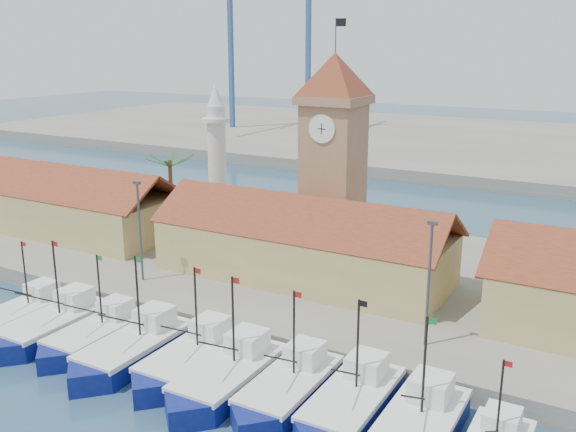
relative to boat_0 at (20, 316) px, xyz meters
The scene contains 19 objects.
ground 16.73m from the boat_0, ahead, with size 400.00×400.00×0.00m, color navy.
quay 27.16m from the boat_0, 52.49° to the left, with size 140.00×32.00×1.50m, color gray.
terminal 108.81m from the boat_0, 81.26° to the left, with size 240.00×80.00×2.00m, color gray.
boat_0 is the anchor object (origin of this frame).
boat_1 4.12m from the boat_0, ahead, with size 3.87×10.59×8.01m.
boat_2 8.15m from the boat_0, ahead, with size 3.56×9.75×7.38m.
boat_3 12.29m from the boat_0, ahead, with size 3.92×10.74×8.13m.
boat_4 16.80m from the boat_0, ahead, with size 3.78×10.34×7.83m.
boat_5 20.39m from the boat_0, ahead, with size 3.90×10.68×8.08m.
boat_6 24.53m from the boat_0, ahead, with size 3.70×10.13×7.66m.
boat_7 28.73m from the boat_0, ahead, with size 3.78×10.34×7.83m.
hall_left 23.61m from the boat_0, 131.39° to the left, with size 31.20×10.13×7.61m.
hall_center 24.33m from the boat_0, 46.69° to the left, with size 27.04×10.13×7.61m.
clock_tower 30.88m from the boat_0, 54.91° to the left, with size 5.80×5.80×22.70m.
minaret 27.12m from the boat_0, 86.56° to the left, with size 3.00×3.00×16.30m.
palm_tree 24.42m from the boat_0, 98.37° to the left, with size 5.60×5.03×8.39m.
lamp_posts 20.35m from the boat_0, 29.26° to the left, with size 80.70×0.25×9.03m.
crane_blue_far 111.13m from the boat_0, 115.62° to the left, with size 1.00×36.61×42.81m.
crane_blue_near 111.14m from the boat_0, 105.64° to the left, with size 1.00×33.87×44.54m.
Camera 1 is at (25.77, -28.63, 22.07)m, focal length 40.00 mm.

